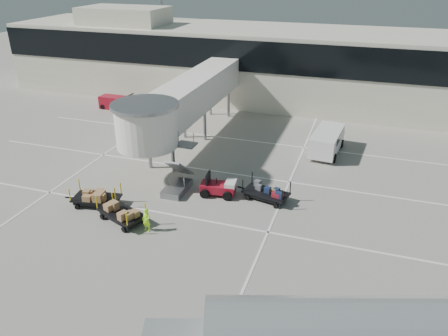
{
  "coord_description": "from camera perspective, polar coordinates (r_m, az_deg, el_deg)",
  "views": [
    {
      "loc": [
        10.51,
        -20.03,
        15.08
      ],
      "look_at": [
        1.9,
        5.82,
        2.0
      ],
      "focal_mm": 35.0,
      "sensor_mm": 36.0,
      "label": 1
    }
  ],
  "objects": [
    {
      "name": "minivan",
      "position": [
        38.35,
        13.33,
        3.66
      ],
      "size": [
        2.67,
        5.34,
        1.96
      ],
      "rotation": [
        0.0,
        0.0,
        -0.09
      ],
      "color": "silver",
      "rests_on": "ground"
    },
    {
      "name": "jet_bridge",
      "position": [
        37.0,
        -5.54,
        8.56
      ],
      "size": [
        5.7,
        20.4,
        6.03
      ],
      "color": "white",
      "rests_on": "ground"
    },
    {
      "name": "ground",
      "position": [
        27.18,
        -7.78,
        -8.32
      ],
      "size": [
        140.0,
        140.0,
        0.0
      ],
      "primitive_type": "plane",
      "color": "gray",
      "rests_on": "ground"
    },
    {
      "name": "terminal",
      "position": [
        52.3,
        6.19,
        13.38
      ],
      "size": [
        64.0,
        12.11,
        15.2
      ],
      "color": "beige",
      "rests_on": "ground"
    },
    {
      "name": "ground_worker",
      "position": [
        27.08,
        -10.08,
        -6.7
      ],
      "size": [
        0.61,
        0.45,
        1.54
      ],
      "primitive_type": "imported",
      "rotation": [
        0.0,
        0.0,
        -0.15
      ],
      "color": "#96E718",
      "rests_on": "ground"
    },
    {
      "name": "box_cart_far",
      "position": [
        30.63,
        -16.37,
        -3.75
      ],
      "size": [
        3.92,
        2.02,
        1.51
      ],
      "rotation": [
        0.0,
        0.0,
        0.16
      ],
      "color": "black",
      "rests_on": "ground"
    },
    {
      "name": "belt_loader",
      "position": [
        50.36,
        -13.92,
        8.29
      ],
      "size": [
        3.78,
        1.54,
        1.82
      ],
      "rotation": [
        0.0,
        0.0,
        -0.0
      ],
      "color": "maroon",
      "rests_on": "ground"
    },
    {
      "name": "baggage_tug",
      "position": [
        30.69,
        -0.66,
        -2.54
      ],
      "size": [
        2.59,
        1.81,
        1.62
      ],
      "rotation": [
        0.0,
        0.0,
        0.11
      ],
      "color": "maroon",
      "rests_on": "ground"
    },
    {
      "name": "lane_markings",
      "position": [
        34.85,
        -2.18,
        -0.0
      ],
      "size": [
        40.0,
        30.0,
        0.02
      ],
      "color": "white",
      "rests_on": "ground"
    },
    {
      "name": "box_cart_near",
      "position": [
        28.41,
        -13.07,
        -5.82
      ],
      "size": [
        3.96,
        2.69,
        1.54
      ],
      "rotation": [
        0.0,
        0.0,
        -0.39
      ],
      "color": "black",
      "rests_on": "ground"
    },
    {
      "name": "suitcase_cart",
      "position": [
        30.23,
        5.47,
        -3.28
      ],
      "size": [
        3.86,
        2.16,
        1.48
      ],
      "rotation": [
        0.0,
        0.0,
        -0.22
      ],
      "color": "black",
      "rests_on": "ground"
    }
  ]
}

